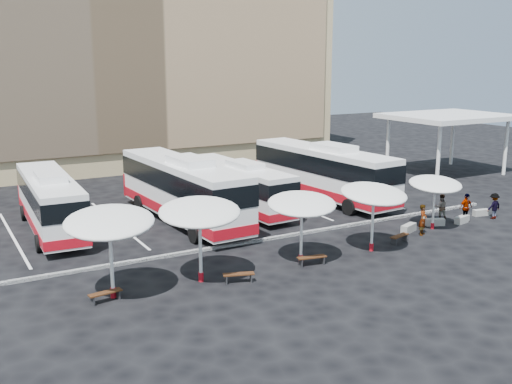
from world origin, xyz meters
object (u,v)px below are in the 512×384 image
conc_bench_2 (462,219)px  conc_bench_3 (481,213)px  conc_bench_0 (409,228)px  passenger_3 (494,206)px  sunshade_4 (435,184)px  bus_2 (238,185)px  bus_1 (182,188)px  wood_bench_1 (239,276)px  passenger_0 (423,220)px  conc_bench_1 (435,222)px  passenger_2 (466,208)px  wood_bench_2 (312,259)px  passenger_1 (442,207)px  sunshade_3 (374,194)px  sunshade_0 (109,222)px  bus_3 (323,171)px  wood_bench_0 (105,294)px  sunshade_1 (200,212)px  bus_0 (50,200)px  sunshade_2 (302,204)px  wood_bench_3 (399,237)px

conc_bench_2 → conc_bench_3: 2.53m
conc_bench_0 → passenger_3: 6.80m
conc_bench_2 → sunshade_4: bearing=-178.9°
sunshade_4 → passenger_3: size_ratio=2.44×
passenger_3 → bus_2: bearing=-37.8°
bus_1 → wood_bench_1: bearing=-102.3°
passenger_0 → passenger_3: size_ratio=1.09×
bus_2 → conc_bench_2: bearing=-45.5°
conc_bench_1 → passenger_2: passenger_2 is taller
bus_1 → conc_bench_0: (10.61, -8.60, -1.92)m
bus_1 → wood_bench_2: bus_1 is taller
passenger_1 → conc_bench_3: bearing=-159.2°
sunshade_3 → conc_bench_3: size_ratio=3.33×
sunshade_0 → conc_bench_0: sunshade_0 is taller
bus_1 → conc_bench_3: 19.22m
bus_2 → passenger_1: bus_2 is taller
bus_3 → conc_bench_0: (-0.38, -9.21, -1.88)m
bus_3 → sunshade_4: 9.51m
conc_bench_3 → passenger_1: 3.12m
wood_bench_0 → conc_bench_0: 18.35m
sunshade_3 → passenger_2: bearing=10.5°
sunshade_1 → passenger_0: sunshade_1 is taller
sunshade_3 → passenger_2: sunshade_3 is taller
bus_0 → sunshade_0: (0.28, -11.66, 1.47)m
sunshade_2 → conc_bench_1: (10.81, 1.62, -2.78)m
wood_bench_1 → passenger_3: passenger_3 is taller
bus_2 → conc_bench_1: bearing=-49.9°
sunshade_4 → sunshade_0: bearing=-177.0°
sunshade_2 → bus_2: bearing=79.0°
sunshade_3 → conc_bench_3: (10.89, 2.15, -2.87)m
sunshade_1 → conc_bench_0: (13.85, 1.31, -3.03)m
sunshade_4 → sunshade_1: bearing=-175.9°
wood_bench_3 → passenger_2: 6.72m
sunshade_2 → conc_bench_1: sunshade_2 is taller
bus_2 → sunshade_4: bearing=-53.4°
conc_bench_2 → passenger_1: size_ratio=0.71×
wood_bench_0 → wood_bench_3: (16.38, 0.20, -0.01)m
sunshade_1 → conc_bench_2: bearing=3.7°
wood_bench_2 → conc_bench_0: bearing=13.6°
sunshade_0 → wood_bench_3: size_ratio=3.37×
passenger_1 → bus_3: bearing=-36.6°
wood_bench_3 → passenger_2: size_ratio=0.80×
conc_bench_3 → wood_bench_3: bearing=-168.2°
bus_0 → sunshade_4: 22.56m
bus_2 → wood_bench_0: bearing=-141.0°
sunshade_4 → wood_bench_1: (-14.14, -2.09, -2.38)m
passenger_2 → conc_bench_0: bearing=179.9°
bus_0 → wood_bench_3: bearing=-33.3°
conc_bench_1 → passenger_3: (4.40, -0.65, 0.61)m
sunshade_0 → sunshade_2: sunshade_0 is taller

